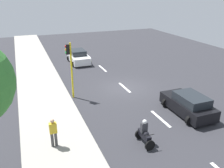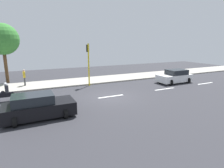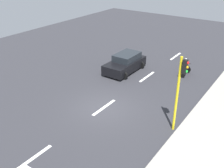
% 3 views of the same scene
% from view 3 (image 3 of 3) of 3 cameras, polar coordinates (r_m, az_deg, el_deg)
% --- Properties ---
extents(ground_plane, '(40.00, 60.00, 0.10)m').
position_cam_3_polar(ground_plane, '(17.84, -1.70, -5.19)').
color(ground_plane, '#2D2D33').
extents(sidewalk, '(4.00, 60.00, 0.15)m').
position_cam_3_polar(sidewalk, '(15.38, 20.27, -12.30)').
color(sidewalk, '#9E998E').
rests_on(sidewalk, ground).
extents(lane_stripe_north, '(0.20, 2.40, 0.01)m').
position_cam_3_polar(lane_stripe_north, '(14.39, -16.60, -15.02)').
color(lane_stripe_north, white).
rests_on(lane_stripe_north, ground).
extents(lane_stripe_mid, '(0.20, 2.40, 0.01)m').
position_cam_3_polar(lane_stripe_mid, '(17.81, -1.70, -5.03)').
color(lane_stripe_mid, white).
rests_on(lane_stripe_mid, ground).
extents(lane_stripe_south, '(0.20, 2.40, 0.01)m').
position_cam_3_polar(lane_stripe_south, '(22.34, 7.51, 1.56)').
color(lane_stripe_south, white).
rests_on(lane_stripe_south, ground).
extents(lane_stripe_far_south, '(0.20, 2.40, 0.01)m').
position_cam_3_polar(lane_stripe_far_south, '(27.44, 13.48, 5.80)').
color(lane_stripe_far_south, white).
rests_on(lane_stripe_far_south, ground).
extents(car_black, '(2.33, 4.21, 1.52)m').
position_cam_3_polar(car_black, '(23.07, 2.85, 4.48)').
color(car_black, black).
rests_on(car_black, ground).
extents(motorcycle, '(0.60, 1.30, 1.53)m').
position_cam_3_polar(motorcycle, '(23.03, 15.38, 3.31)').
color(motorcycle, black).
rests_on(motorcycle, ground).
extents(traffic_light_corner, '(0.49, 0.24, 4.50)m').
position_cam_3_polar(traffic_light_corner, '(14.67, 14.41, -0.13)').
color(traffic_light_corner, yellow).
rests_on(traffic_light_corner, ground).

